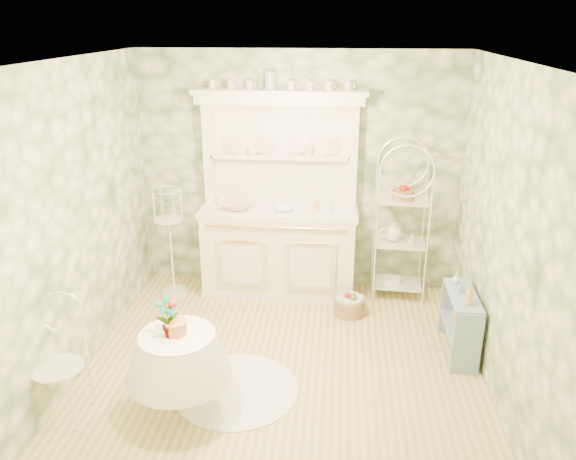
# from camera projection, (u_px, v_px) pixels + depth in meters

# --- Properties ---
(floor) EXTENTS (3.60, 3.60, 0.00)m
(floor) POSITION_uv_depth(u_px,v_px,m) (283.00, 366.00, 5.16)
(floor) COLOR #D1BC79
(floor) RESTS_ON ground
(ceiling) EXTENTS (3.60, 3.60, 0.00)m
(ceiling) POSITION_uv_depth(u_px,v_px,m) (282.00, 60.00, 4.20)
(ceiling) COLOR white
(ceiling) RESTS_ON floor
(wall_left) EXTENTS (3.60, 3.60, 0.00)m
(wall_left) POSITION_uv_depth(u_px,v_px,m) (75.00, 222.00, 4.84)
(wall_left) COLOR beige
(wall_left) RESTS_ON floor
(wall_right) EXTENTS (3.60, 3.60, 0.00)m
(wall_right) POSITION_uv_depth(u_px,v_px,m) (504.00, 236.00, 4.53)
(wall_right) COLOR beige
(wall_right) RESTS_ON floor
(wall_back) EXTENTS (3.60, 3.60, 0.00)m
(wall_back) POSITION_uv_depth(u_px,v_px,m) (299.00, 173.00, 6.36)
(wall_back) COLOR beige
(wall_back) RESTS_ON floor
(wall_front) EXTENTS (3.60, 3.60, 0.00)m
(wall_front) POSITION_uv_depth(u_px,v_px,m) (248.00, 346.00, 3.01)
(wall_front) COLOR beige
(wall_front) RESTS_ON floor
(kitchen_dresser) EXTENTS (1.87, 0.61, 2.29)m
(kitchen_dresser) POSITION_uv_depth(u_px,v_px,m) (279.00, 197.00, 6.19)
(kitchen_dresser) COLOR white
(kitchen_dresser) RESTS_ON floor
(bakers_rack) EXTENTS (0.58, 0.43, 1.78)m
(bakers_rack) POSITION_uv_depth(u_px,v_px,m) (401.00, 222.00, 6.18)
(bakers_rack) COLOR white
(bakers_rack) RESTS_ON floor
(side_shelf) EXTENTS (0.29, 0.74, 0.63)m
(side_shelf) POSITION_uv_depth(u_px,v_px,m) (460.00, 323.00, 5.27)
(side_shelf) COLOR #7A9AB7
(side_shelf) RESTS_ON floor
(round_table) EXTENTS (0.75, 0.75, 0.62)m
(round_table) POSITION_uv_depth(u_px,v_px,m) (180.00, 378.00, 4.46)
(round_table) COLOR white
(round_table) RESTS_ON floor
(cafe_chair) EXTENTS (0.46, 0.46, 0.82)m
(cafe_chair) POSITION_uv_depth(u_px,v_px,m) (58.00, 372.00, 4.38)
(cafe_chair) COLOR white
(cafe_chair) RESTS_ON floor
(birdcage_stand) EXTENTS (0.36, 0.36, 1.43)m
(birdcage_stand) POSITION_uv_depth(u_px,v_px,m) (170.00, 236.00, 6.28)
(birdcage_stand) COLOR white
(birdcage_stand) RESTS_ON floor
(floor_basket) EXTENTS (0.44, 0.44, 0.22)m
(floor_basket) POSITION_uv_depth(u_px,v_px,m) (349.00, 305.00, 6.03)
(floor_basket) COLOR #9D724C
(floor_basket) RESTS_ON floor
(lace_rug) EXTENTS (1.41, 1.41, 0.01)m
(lace_rug) POSITION_uv_depth(u_px,v_px,m) (237.00, 389.00, 4.83)
(lace_rug) COLOR white
(lace_rug) RESTS_ON floor
(bowl_floral) EXTENTS (0.39, 0.39, 0.08)m
(bowl_floral) POSITION_uv_depth(u_px,v_px,m) (238.00, 208.00, 6.23)
(bowl_floral) COLOR white
(bowl_floral) RESTS_ON kitchen_dresser
(bowl_white) EXTENTS (0.28, 0.28, 0.07)m
(bowl_white) POSITION_uv_depth(u_px,v_px,m) (284.00, 210.00, 6.17)
(bowl_white) COLOR white
(bowl_white) RESTS_ON kitchen_dresser
(cup_left) EXTENTS (0.15, 0.15, 0.09)m
(cup_left) POSITION_uv_depth(u_px,v_px,m) (252.00, 152.00, 6.20)
(cup_left) COLOR white
(cup_left) RESTS_ON kitchen_dresser
(cup_right) EXTENTS (0.13, 0.13, 0.10)m
(cup_right) POSITION_uv_depth(u_px,v_px,m) (309.00, 153.00, 6.14)
(cup_right) COLOR white
(cup_right) RESTS_ON kitchen_dresser
(potted_geranium) EXTENTS (0.21, 0.18, 0.33)m
(potted_geranium) POSITION_uv_depth(u_px,v_px,m) (168.00, 321.00, 4.25)
(potted_geranium) COLOR #3F7238
(potted_geranium) RESTS_ON round_table
(bottle_amber) EXTENTS (0.08, 0.08, 0.18)m
(bottle_amber) POSITION_uv_depth(u_px,v_px,m) (469.00, 297.00, 4.97)
(bottle_amber) COLOR tan
(bottle_amber) RESTS_ON side_shelf
(bottle_blue) EXTENTS (0.06, 0.06, 0.11)m
(bottle_blue) POSITION_uv_depth(u_px,v_px,m) (461.00, 289.00, 5.18)
(bottle_blue) COLOR #76A6BD
(bottle_blue) RESTS_ON side_shelf
(bottle_glass) EXTENTS (0.08, 0.08, 0.10)m
(bottle_glass) POSITION_uv_depth(u_px,v_px,m) (456.00, 280.00, 5.37)
(bottle_glass) COLOR silver
(bottle_glass) RESTS_ON side_shelf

